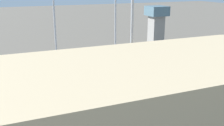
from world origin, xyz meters
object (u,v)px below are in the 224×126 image
Objects in this scene: maintenance_shed at (193,108)px; control_tower at (156,23)px; train_on_track_3 at (66,82)px; train_on_track_1 at (13,72)px; train_on_track_4 at (65,93)px.

maintenance_shed is 59.38m from control_tower.
control_tower reaches higher than maintenance_shed.
control_tower is at bearing -142.65° from train_on_track_3.
control_tower reaches higher than train_on_track_1.
control_tower reaches higher than train_on_track_4.
train_on_track_4 is 5.64× the size of control_tower.
control_tower is (-45.26, -17.91, 5.41)m from train_on_track_1.
train_on_track_4 is 1.25× the size of maintenance_shed.
maintenance_shed is (-17.45, 34.55, 4.17)m from train_on_track_1.
train_on_track_4 is 0.79× the size of train_on_track_3.
maintenance_shed reaches higher than train_on_track_4.
maintenance_shed is at bearing 62.08° from control_tower.
train_on_track_4 is at bearing -62.75° from maintenance_shed.
maintenance_shed reaches higher than train_on_track_1.
train_on_track_1 is at bearing -63.79° from train_on_track_4.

